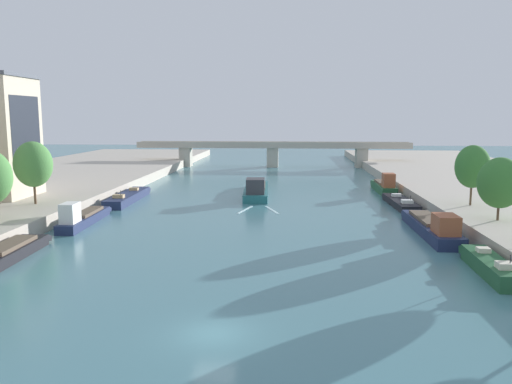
# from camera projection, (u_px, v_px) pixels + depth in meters

# --- Properties ---
(ground_plane) EXTENTS (400.00, 400.00, 0.00)m
(ground_plane) POSITION_uv_depth(u_px,v_px,m) (214.00, 334.00, 29.67)
(ground_plane) COLOR teal
(quay_left) EXTENTS (36.00, 170.00, 1.78)m
(quay_left) POSITION_uv_depth(u_px,v_px,m) (27.00, 186.00, 86.46)
(quay_left) COLOR #B7AD9E
(quay_left) RESTS_ON ground
(barge_midriver) EXTENTS (4.42, 19.03, 3.39)m
(barge_midriver) POSITION_uv_depth(u_px,v_px,m) (256.00, 190.00, 81.51)
(barge_midriver) COLOR #23666B
(barge_midriver) RESTS_ON ground
(wake_behind_barge) EXTENTS (5.59, 6.01, 0.03)m
(wake_behind_barge) POSITION_uv_depth(u_px,v_px,m) (258.00, 210.00, 69.32)
(wake_behind_barge) COLOR silver
(wake_behind_barge) RESTS_ON ground
(moored_boat_left_near) EXTENTS (3.15, 13.59, 2.77)m
(moored_boat_left_near) POSITION_uv_depth(u_px,v_px,m) (0.00, 254.00, 43.80)
(moored_boat_left_near) COLOR black
(moored_boat_left_near) RESTS_ON ground
(moored_boat_left_lone) EXTENTS (2.59, 13.36, 3.21)m
(moored_boat_left_lone) POSITION_uv_depth(u_px,v_px,m) (83.00, 217.00, 59.42)
(moored_boat_left_lone) COLOR #1E284C
(moored_boat_left_lone) RESTS_ON ground
(moored_boat_left_midway) EXTENTS (3.03, 16.17, 2.29)m
(moored_boat_left_midway) POSITION_uv_depth(u_px,v_px,m) (128.00, 197.00, 76.43)
(moored_boat_left_midway) COLOR #1E284C
(moored_boat_left_midway) RESTS_ON ground
(moored_boat_right_gap_after) EXTENTS (2.40, 10.41, 2.40)m
(moored_boat_right_gap_after) POSITION_uv_depth(u_px,v_px,m) (490.00, 266.00, 40.94)
(moored_boat_right_gap_after) COLOR #235633
(moored_boat_right_gap_after) RESTS_ON ground
(moored_boat_right_midway) EXTENTS (2.89, 16.35, 3.09)m
(moored_boat_right_midway) POSITION_uv_depth(u_px,v_px,m) (432.00, 226.00, 54.39)
(moored_boat_right_midway) COLOR #1E284C
(moored_boat_right_midway) RESTS_ON ground
(moored_boat_right_end) EXTENTS (3.03, 13.14, 2.07)m
(moored_boat_right_end) POSITION_uv_depth(u_px,v_px,m) (400.00, 202.00, 72.36)
(moored_boat_right_end) COLOR black
(moored_boat_right_end) RESTS_ON ground
(moored_boat_right_lone) EXTENTS (2.50, 12.49, 3.57)m
(moored_boat_right_lone) POSITION_uv_depth(u_px,v_px,m) (384.00, 186.00, 85.27)
(moored_boat_right_lone) COLOR #235633
(moored_boat_right_lone) RESTS_ON ground
(tree_left_far) EXTENTS (4.61, 4.61, 7.76)m
(tree_left_far) POSITION_uv_depth(u_px,v_px,m) (33.00, 164.00, 62.82)
(tree_left_far) COLOR brown
(tree_left_far) RESTS_ON quay_left
(tree_right_by_lamp) EXTENTS (4.54, 4.54, 6.61)m
(tree_right_by_lamp) POSITION_uv_depth(u_px,v_px,m) (500.00, 183.00, 52.89)
(tree_right_by_lamp) COLOR brown
(tree_right_by_lamp) RESTS_ON quay_right
(tree_right_nearest) EXTENTS (4.13, 4.13, 7.36)m
(tree_right_nearest) POSITION_uv_depth(u_px,v_px,m) (473.00, 167.00, 61.86)
(tree_right_nearest) COLOR brown
(tree_right_nearest) RESTS_ON quay_right
(bridge_far) EXTENTS (68.26, 4.40, 6.30)m
(bridge_far) POSITION_uv_depth(u_px,v_px,m) (273.00, 151.00, 128.29)
(bridge_far) COLOR #ADA899
(bridge_far) RESTS_ON ground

